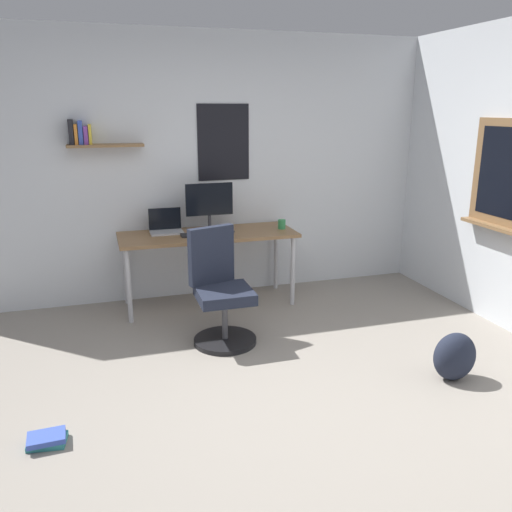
{
  "coord_description": "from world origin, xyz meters",
  "views": [
    {
      "loc": [
        -0.95,
        -2.78,
        1.89
      ],
      "look_at": [
        0.12,
        0.72,
        0.85
      ],
      "focal_mm": 36.94,
      "sensor_mm": 36.0,
      "label": 1
    }
  ],
  "objects_px": {
    "office_chair": "(220,294)",
    "backpack": "(455,356)",
    "laptop": "(166,227)",
    "desk": "(208,240)",
    "monitor_primary": "(209,203)",
    "coffee_mug": "(282,224)",
    "book_stack_on_floor": "(47,440)",
    "keyboard": "(201,234)",
    "computer_mouse": "(230,232)"
  },
  "relations": [
    {
      "from": "monitor_primary",
      "to": "computer_mouse",
      "type": "relative_size",
      "value": 4.46
    },
    {
      "from": "desk",
      "to": "laptop",
      "type": "height_order",
      "value": "laptop"
    },
    {
      "from": "desk",
      "to": "office_chair",
      "type": "xyz_separation_m",
      "value": [
        -0.08,
        -0.86,
        -0.25
      ]
    },
    {
      "from": "office_chair",
      "to": "monitor_primary",
      "type": "bearing_deg",
      "value": 82.52
    },
    {
      "from": "monitor_primary",
      "to": "coffee_mug",
      "type": "xyz_separation_m",
      "value": [
        0.7,
        -0.13,
        -0.22
      ]
    },
    {
      "from": "office_chair",
      "to": "laptop",
      "type": "height_order",
      "value": "same"
    },
    {
      "from": "desk",
      "to": "monitor_primary",
      "type": "relative_size",
      "value": 3.63
    },
    {
      "from": "laptop",
      "to": "computer_mouse",
      "type": "height_order",
      "value": "laptop"
    },
    {
      "from": "office_chair",
      "to": "computer_mouse",
      "type": "distance_m",
      "value": 0.9
    },
    {
      "from": "desk",
      "to": "coffee_mug",
      "type": "bearing_deg",
      "value": -2.17
    },
    {
      "from": "laptop",
      "to": "backpack",
      "type": "xyz_separation_m",
      "value": [
        1.74,
        -2.14,
        -0.6
      ]
    },
    {
      "from": "coffee_mug",
      "to": "backpack",
      "type": "bearing_deg",
      "value": -72.6
    },
    {
      "from": "laptop",
      "to": "book_stack_on_floor",
      "type": "relative_size",
      "value": 1.36
    },
    {
      "from": "book_stack_on_floor",
      "to": "computer_mouse",
      "type": "bearing_deg",
      "value": 50.05
    },
    {
      "from": "backpack",
      "to": "keyboard",
      "type": "bearing_deg",
      "value": 127.0
    },
    {
      "from": "monitor_primary",
      "to": "book_stack_on_floor",
      "type": "xyz_separation_m",
      "value": [
        -1.42,
        -2.06,
        -0.96
      ]
    },
    {
      "from": "office_chair",
      "to": "computer_mouse",
      "type": "relative_size",
      "value": 9.13
    },
    {
      "from": "keyboard",
      "to": "book_stack_on_floor",
      "type": "bearing_deg",
      "value": -124.56
    },
    {
      "from": "office_chair",
      "to": "book_stack_on_floor",
      "type": "relative_size",
      "value": 4.17
    },
    {
      "from": "desk",
      "to": "keyboard",
      "type": "height_order",
      "value": "keyboard"
    },
    {
      "from": "laptop",
      "to": "computer_mouse",
      "type": "distance_m",
      "value": 0.62
    },
    {
      "from": "backpack",
      "to": "monitor_primary",
      "type": "bearing_deg",
      "value": 122.16
    },
    {
      "from": "coffee_mug",
      "to": "computer_mouse",
      "type": "bearing_deg",
      "value": -174.77
    },
    {
      "from": "backpack",
      "to": "coffee_mug",
      "type": "bearing_deg",
      "value": 107.4
    },
    {
      "from": "office_chair",
      "to": "laptop",
      "type": "bearing_deg",
      "value": 106.23
    },
    {
      "from": "office_chair",
      "to": "keyboard",
      "type": "distance_m",
      "value": 0.85
    },
    {
      "from": "office_chair",
      "to": "backpack",
      "type": "distance_m",
      "value": 1.85
    },
    {
      "from": "keyboard",
      "to": "office_chair",
      "type": "bearing_deg",
      "value": -90.02
    },
    {
      "from": "desk",
      "to": "monitor_primary",
      "type": "xyz_separation_m",
      "value": [
        0.04,
        0.1,
        0.34
      ]
    },
    {
      "from": "desk",
      "to": "office_chair",
      "type": "bearing_deg",
      "value": -95.59
    },
    {
      "from": "book_stack_on_floor",
      "to": "laptop",
      "type": "bearing_deg",
      "value": 64.61
    },
    {
      "from": "office_chair",
      "to": "backpack",
      "type": "relative_size",
      "value": 2.68
    },
    {
      "from": "keyboard",
      "to": "computer_mouse",
      "type": "bearing_deg",
      "value": -0.0
    },
    {
      "from": "monitor_primary",
      "to": "laptop",
      "type": "bearing_deg",
      "value": 173.47
    },
    {
      "from": "office_chair",
      "to": "monitor_primary",
      "type": "distance_m",
      "value": 1.13
    },
    {
      "from": "laptop",
      "to": "keyboard",
      "type": "height_order",
      "value": "laptop"
    },
    {
      "from": "desk",
      "to": "backpack",
      "type": "relative_size",
      "value": 4.75
    },
    {
      "from": "office_chair",
      "to": "coffee_mug",
      "type": "distance_m",
      "value": 1.23
    },
    {
      "from": "computer_mouse",
      "to": "backpack",
      "type": "bearing_deg",
      "value": -58.73
    },
    {
      "from": "desk",
      "to": "monitor_primary",
      "type": "height_order",
      "value": "monitor_primary"
    },
    {
      "from": "computer_mouse",
      "to": "coffee_mug",
      "type": "distance_m",
      "value": 0.55
    },
    {
      "from": "office_chair",
      "to": "desk",
      "type": "bearing_deg",
      "value": 84.41
    },
    {
      "from": "monitor_primary",
      "to": "desk",
      "type": "bearing_deg",
      "value": -112.67
    },
    {
      "from": "keyboard",
      "to": "computer_mouse",
      "type": "distance_m",
      "value": 0.28
    },
    {
      "from": "office_chair",
      "to": "coffee_mug",
      "type": "xyz_separation_m",
      "value": [
        0.83,
        0.83,
        0.36
      ]
    },
    {
      "from": "computer_mouse",
      "to": "office_chair",
      "type": "bearing_deg",
      "value": -109.66
    },
    {
      "from": "laptop",
      "to": "coffee_mug",
      "type": "xyz_separation_m",
      "value": [
        1.12,
        -0.18,
        -0.01
      ]
    },
    {
      "from": "coffee_mug",
      "to": "office_chair",
      "type": "bearing_deg",
      "value": -134.73
    },
    {
      "from": "keyboard",
      "to": "book_stack_on_floor",
      "type": "relative_size",
      "value": 1.62
    },
    {
      "from": "book_stack_on_floor",
      "to": "monitor_primary",
      "type": "bearing_deg",
      "value": 55.39
    }
  ]
}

